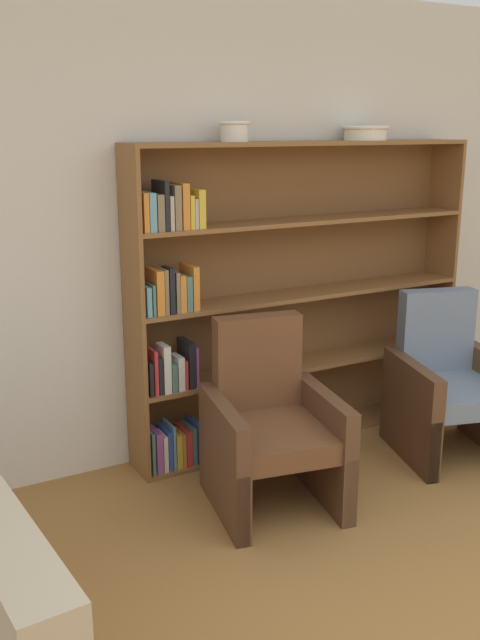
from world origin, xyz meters
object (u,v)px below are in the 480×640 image
at_px(bowl_sage, 365,132).
at_px(armchair_leather, 270,429).
at_px(bowl_terracotta, 234,130).
at_px(bookshelf, 277,300).
at_px(armchair_cushioned, 449,387).

xyz_separation_m(bowl_sage, armchair_leather, (-1.06, -0.63, -1.52)).
distance_m(bowl_terracotta, bowl_sage, 0.93).
relative_size(bookshelf, armchair_leather, 2.34).
distance_m(bowl_sage, armchair_leather, 1.96).
height_order(bowl_terracotta, armchair_leather, bowl_terracotta).
bearing_deg(bowl_sage, armchair_leather, -149.01).
bearing_deg(bookshelf, bowl_terracotta, -175.09).
relative_size(bookshelf, armchair_cushioned, 2.34).
bearing_deg(armchair_cushioned, armchair_leather, 16.51).
distance_m(bookshelf, armchair_cushioned, 1.19).
relative_size(bowl_terracotta, armchair_leather, 0.18).
relative_size(bowl_sage, armchair_leather, 0.29).
distance_m(bowl_sage, armchair_cushioned, 1.66).
relative_size(bowl_sage, armchair_cushioned, 0.29).
xyz_separation_m(bookshelf, armchair_cushioned, (0.85, -0.66, -0.52)).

